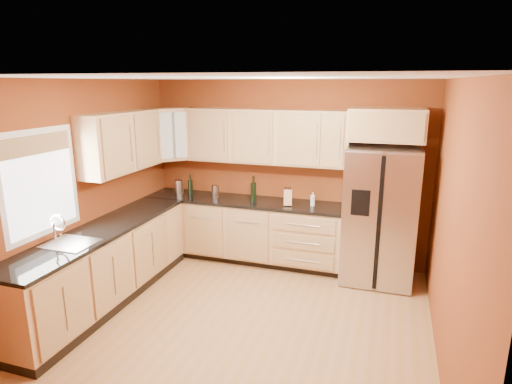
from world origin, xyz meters
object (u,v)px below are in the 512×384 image
at_px(knife_block, 288,197).
at_px(soap_dispenser, 313,199).
at_px(refrigerator, 380,215).
at_px(canister_left, 215,191).
at_px(wine_bottle_a, 190,185).

relative_size(knife_block, soap_dispenser, 1.17).
bearing_deg(refrigerator, knife_block, -179.80).
bearing_deg(knife_block, soap_dispenser, 1.21).
xyz_separation_m(canister_left, knife_block, (1.11, -0.08, 0.02)).
height_order(knife_block, soap_dispenser, knife_block).
height_order(wine_bottle_a, knife_block, wine_bottle_a).
bearing_deg(canister_left, knife_block, -4.03).
height_order(refrigerator, wine_bottle_a, refrigerator).
bearing_deg(refrigerator, wine_bottle_a, 178.35).
relative_size(canister_left, knife_block, 0.82).
distance_m(refrigerator, canister_left, 2.34).
height_order(canister_left, knife_block, knife_block).
bearing_deg(soap_dispenser, refrigerator, -4.58).
bearing_deg(refrigerator, canister_left, 178.18).
relative_size(canister_left, soap_dispenser, 0.95).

